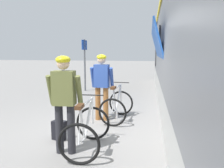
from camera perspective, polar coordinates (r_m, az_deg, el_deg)
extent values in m
plane|color=gray|center=(5.18, -4.73, -12.01)|extent=(80.00, 80.00, 0.00)
cube|color=#B7B7B2|center=(6.18, 26.92, -5.16)|extent=(2.97, 16.37, 0.90)
cube|color=#2356B2|center=(7.21, 12.52, 8.23)|extent=(0.49, 4.54, 1.65)
cube|color=black|center=(7.43, 12.49, 11.71)|extent=(0.04, 1.10, 0.80)
cube|color=black|center=(11.49, 11.81, 10.55)|extent=(0.03, 1.10, 2.29)
cylinder|color=#232328|center=(4.01, -13.98, -11.64)|extent=(0.14, 0.14, 0.90)
cylinder|color=#232328|center=(3.94, -10.91, -11.89)|extent=(0.14, 0.14, 0.90)
cube|color=olive|center=(3.78, -12.82, -1.05)|extent=(0.40, 0.27, 0.60)
cylinder|color=olive|center=(3.92, -16.21, -1.59)|extent=(0.11, 0.26, 0.56)
cylinder|color=olive|center=(3.76, -8.84, -1.79)|extent=(0.11, 0.26, 0.56)
sphere|color=beige|center=(3.74, -13.04, 5.46)|extent=(0.22, 0.22, 0.22)
ellipsoid|color=yellow|center=(3.74, -13.07, 6.39)|extent=(0.27, 0.29, 0.14)
cylinder|color=#935B2D|center=(5.74, -3.81, -5.24)|extent=(0.14, 0.14, 0.90)
cylinder|color=#935B2D|center=(5.68, -1.67, -5.36)|extent=(0.14, 0.14, 0.90)
cube|color=#2D4C9E|center=(5.58, -2.80, 2.20)|extent=(0.39, 0.26, 0.60)
cylinder|color=#2D4C9E|center=(5.70, -5.21, 1.80)|extent=(0.10, 0.26, 0.56)
cylinder|color=#2D4C9E|center=(5.56, -0.10, 1.67)|extent=(0.10, 0.26, 0.56)
sphere|color=beige|center=(5.55, -2.84, 6.62)|extent=(0.22, 0.22, 0.22)
ellipsoid|color=yellow|center=(5.55, -2.84, 7.24)|extent=(0.26, 0.29, 0.14)
torus|color=black|center=(4.48, -5.17, -10.51)|extent=(0.71, 0.08, 0.71)
torus|color=black|center=(3.57, -8.92, -15.76)|extent=(0.71, 0.08, 0.71)
cylinder|color=white|center=(4.08, -6.34, -8.82)|extent=(0.07, 0.65, 0.63)
cylinder|color=white|center=(3.89, -6.83, -5.09)|extent=(0.08, 0.85, 0.04)
cylinder|color=white|center=(3.69, -7.95, -10.75)|extent=(0.05, 0.28, 0.62)
cylinder|color=white|center=(3.73, -8.11, -15.04)|extent=(0.04, 0.36, 0.08)
cylinder|color=white|center=(3.52, -8.75, -11.28)|extent=(0.03, 0.14, 0.56)
cylinder|color=white|center=(4.38, -5.30, -7.21)|extent=(0.04, 0.08, 0.55)
cylinder|color=black|center=(4.28, -5.43, -2.98)|extent=(0.48, 0.05, 0.02)
cube|color=#4C2D19|center=(3.45, -8.73, -6.03)|extent=(0.11, 0.24, 0.06)
torus|color=black|center=(6.19, 2.44, -5.11)|extent=(0.71, 0.10, 0.71)
torus|color=black|center=(5.23, 0.11, -7.68)|extent=(0.71, 0.10, 0.71)
cylinder|color=silver|center=(5.79, 1.73, -3.54)|extent=(0.09, 0.65, 0.63)
cylinder|color=silver|center=(5.62, 1.48, -0.78)|extent=(0.10, 0.85, 0.04)
cylinder|color=silver|center=(5.39, 0.74, -4.46)|extent=(0.06, 0.28, 0.62)
cylinder|color=silver|center=(5.40, 0.58, -7.44)|extent=(0.05, 0.36, 0.08)
cylinder|color=silver|center=(5.22, 0.27, -4.60)|extent=(0.03, 0.14, 0.56)
cylinder|color=silver|center=(6.11, 2.41, -2.66)|extent=(0.04, 0.08, 0.55)
cylinder|color=black|center=(6.03, 2.38, 0.42)|extent=(0.48, 0.06, 0.02)
cube|color=#4C2D19|center=(5.18, 0.36, -1.02)|extent=(0.12, 0.25, 0.06)
cube|color=black|center=(4.67, -14.02, -11.99)|extent=(0.32, 0.25, 0.40)
cylinder|color=silver|center=(5.93, 1.23, -8.28)|extent=(0.07, 0.07, 0.20)
cylinder|color=silver|center=(4.65, -11.92, -13.08)|extent=(0.06, 0.06, 0.23)
cylinder|color=#595B60|center=(10.01, -7.36, 4.96)|extent=(0.08, 0.08, 2.40)
cube|color=#193F99|center=(10.00, -7.46, 10.41)|extent=(0.04, 0.70, 0.44)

